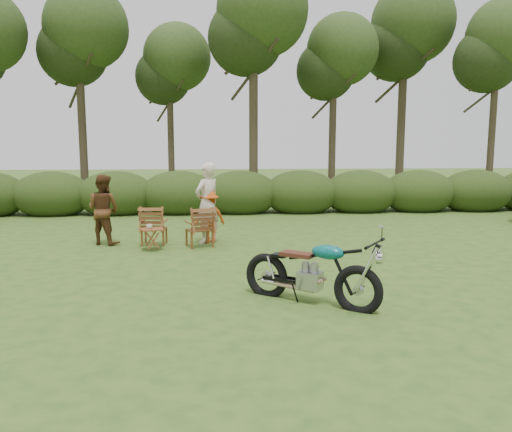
{
  "coord_description": "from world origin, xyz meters",
  "views": [
    {
      "loc": [
        -0.77,
        -7.23,
        2.19
      ],
      "look_at": [
        -0.05,
        1.85,
        0.9
      ],
      "focal_mm": 35.0,
      "sensor_mm": 36.0,
      "label": 1
    }
  ],
  "objects": [
    {
      "name": "ground",
      "position": [
        0.0,
        0.0,
        0.0
      ],
      "size": [
        80.0,
        80.0,
        0.0
      ],
      "primitive_type": "plane",
      "color": "#2B4B19",
      "rests_on": "ground"
    },
    {
      "name": "cup",
      "position": [
        -2.18,
        3.17,
        0.52
      ],
      "size": [
        0.13,
        0.13,
        0.1
      ],
      "primitive_type": "imported",
      "rotation": [
        0.0,
        0.0,
        0.09
      ],
      "color": "beige",
      "rests_on": "side_table"
    },
    {
      "name": "child",
      "position": [
        -0.94,
        4.0,
        0.0
      ],
      "size": [
        0.89,
        0.74,
        1.19
      ],
      "primitive_type": "imported",
      "rotation": [
        0.0,
        0.0,
        3.6
      ],
      "color": "#C04812",
      "rests_on": "ground"
    },
    {
      "name": "motorcycle",
      "position": [
        0.52,
        -0.53,
        0.0
      ],
      "size": [
        2.04,
        1.77,
        1.13
      ],
      "primitive_type": null,
      "rotation": [
        0.0,
        0.0,
        -0.63
      ],
      "color": "#0B9693",
      "rests_on": "ground"
    },
    {
      "name": "tree_line",
      "position": [
        0.5,
        9.74,
        3.81
      ],
      "size": [
        22.52,
        11.62,
        8.14
      ],
      "color": "#372D1E",
      "rests_on": "ground"
    },
    {
      "name": "adult_a",
      "position": [
        -0.99,
        3.95,
        0.0
      ],
      "size": [
        0.78,
        0.78,
        1.82
      ],
      "primitive_type": "imported",
      "rotation": [
        0.0,
        0.0,
        3.92
      ],
      "color": "beige",
      "rests_on": "ground"
    },
    {
      "name": "lawn_chair_right",
      "position": [
        -1.16,
        3.56,
        0.0
      ],
      "size": [
        0.76,
        0.76,
        0.87
      ],
      "primitive_type": null,
      "rotation": [
        0.0,
        0.0,
        3.48
      ],
      "color": "#5A2916",
      "rests_on": "ground"
    },
    {
      "name": "side_table",
      "position": [
        -2.14,
        3.2,
        0.23
      ],
      "size": [
        0.55,
        0.5,
        0.47
      ],
      "primitive_type": null,
      "rotation": [
        0.0,
        0.0,
        0.31
      ],
      "color": "brown",
      "rests_on": "ground"
    },
    {
      "name": "adult_b",
      "position": [
        -3.29,
        3.97,
        0.0
      ],
      "size": [
        0.94,
        0.85,
        1.56
      ],
      "primitive_type": "imported",
      "rotation": [
        0.0,
        0.0,
        2.71
      ],
      "color": "#4D2D16",
      "rests_on": "ground"
    },
    {
      "name": "lawn_chair_left",
      "position": [
        -2.17,
        3.84,
        0.0
      ],
      "size": [
        0.64,
        0.64,
        0.87
      ],
      "primitive_type": null,
      "rotation": [
        0.0,
        0.0,
        3.07
      ],
      "color": "brown",
      "rests_on": "ground"
    }
  ]
}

